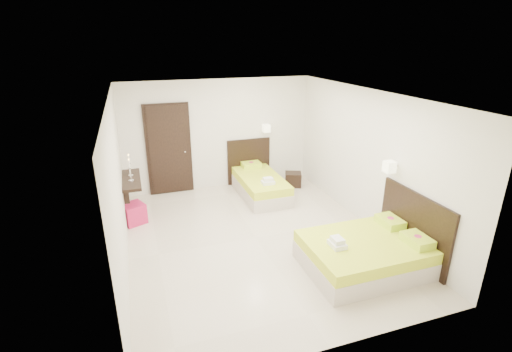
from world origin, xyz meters
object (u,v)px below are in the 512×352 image
object	(u,v)px
bed_single	(259,183)
nightstand	(293,179)
bed_double	(368,251)
ottoman	(134,213)

from	to	relation	value
bed_single	nightstand	distance (m)	1.00
bed_double	ottoman	world-z (taller)	bed_double
nightstand	ottoman	distance (m)	3.89
bed_single	ottoman	size ratio (longest dim) A/B	4.54
ottoman	nightstand	bearing A→B (deg)	11.70
bed_double	nightstand	bearing A→B (deg)	85.26
bed_single	bed_double	size ratio (longest dim) A/B	0.98
bed_double	bed_single	bearing A→B (deg)	101.30
bed_double	ottoman	distance (m)	4.48
bed_double	ottoman	bearing A→B (deg)	141.52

